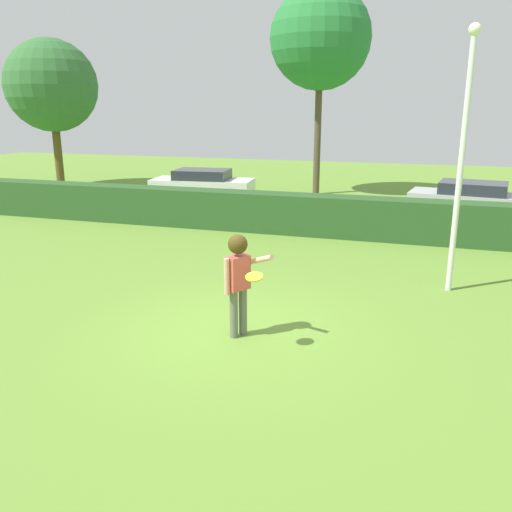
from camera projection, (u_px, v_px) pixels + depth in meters
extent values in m
plane|color=olive|center=(235.00, 331.00, 9.34)|extent=(60.00, 60.00, 0.00)
cylinder|color=#666B59|center=(243.00, 311.00, 9.11)|extent=(0.14, 0.14, 0.84)
cylinder|color=#666B59|center=(234.00, 314.00, 8.98)|extent=(0.14, 0.14, 0.84)
cube|color=#DC5147|center=(238.00, 273.00, 8.85)|extent=(0.39, 0.44, 0.58)
cylinder|color=tan|center=(260.00, 260.00, 8.73)|extent=(0.57, 0.40, 0.30)
cylinder|color=tan|center=(227.00, 277.00, 8.71)|extent=(0.09, 0.09, 0.62)
sphere|color=tan|center=(238.00, 246.00, 8.73)|extent=(0.22, 0.22, 0.22)
sphere|color=#443512|center=(238.00, 244.00, 8.72)|extent=(0.33, 0.33, 0.33)
cylinder|color=yellow|center=(254.00, 277.00, 8.24)|extent=(0.28, 0.28, 0.09)
cylinder|color=silver|center=(460.00, 171.00, 10.73)|extent=(0.12, 0.12, 5.09)
sphere|color=#F2EFCC|center=(475.00, 29.00, 10.01)|extent=(0.24, 0.24, 0.24)
cube|color=#2A5124|center=(319.00, 215.00, 16.17)|extent=(26.65, 0.90, 1.21)
cube|color=white|center=(203.00, 186.00, 22.40)|extent=(4.35, 2.12, 0.55)
cube|color=#2D333D|center=(202.00, 174.00, 22.27)|extent=(2.35, 1.78, 0.40)
cylinder|color=black|center=(241.00, 190.00, 22.99)|extent=(0.61, 0.16, 0.60)
cylinder|color=black|center=(232.00, 197.00, 21.39)|extent=(0.61, 0.16, 0.60)
cylinder|color=black|center=(177.00, 188.00, 23.56)|extent=(0.61, 0.16, 0.60)
cylinder|color=black|center=(162.00, 194.00, 21.96)|extent=(0.61, 0.16, 0.60)
cube|color=#B7B7BC|center=(472.00, 201.00, 18.74)|extent=(4.41, 2.31, 0.55)
cube|color=#2D333D|center=(473.00, 188.00, 18.61)|extent=(2.41, 1.88, 0.40)
cylinder|color=black|center=(431.00, 202.00, 20.17)|extent=(0.61, 0.19, 0.60)
cylinder|color=black|center=(424.00, 210.00, 18.70)|extent=(0.61, 0.19, 0.60)
cylinder|color=brown|center=(318.00, 134.00, 23.20)|extent=(0.29, 0.29, 5.26)
sphere|color=#2A7C39|center=(321.00, 38.00, 22.14)|extent=(4.24, 4.24, 4.24)
cylinder|color=brown|center=(58.00, 151.00, 25.42)|extent=(0.37, 0.37, 3.46)
sphere|color=#336B33|center=(51.00, 85.00, 24.61)|extent=(4.20, 4.20, 4.20)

